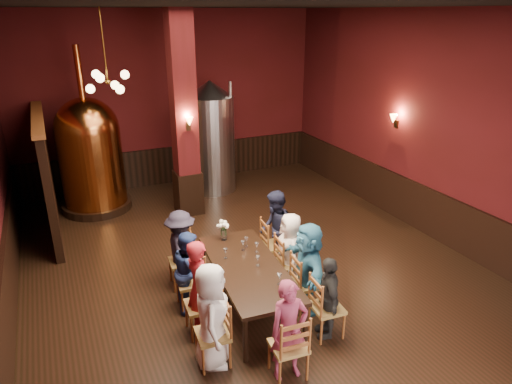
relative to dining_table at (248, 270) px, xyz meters
name	(u,v)px	position (x,y,z in m)	size (l,w,h in m)	color
room	(248,149)	(0.55, 1.22, 1.56)	(10.00, 10.02, 4.50)	black
wainscot_right	(415,205)	(4.51, 1.22, -0.19)	(0.08, 9.90, 1.00)	black
wainscot_back	(176,164)	(0.55, 6.18, -0.19)	(7.90, 0.08, 1.00)	black
wainscot_left	(8,292)	(-3.41, 1.22, -0.19)	(0.08, 9.90, 1.00)	black
column	(184,118)	(0.25, 4.02, 1.56)	(0.58, 0.58, 4.50)	#4B1014
partition	(48,176)	(-2.65, 4.42, 0.51)	(0.22, 3.50, 2.40)	black
pendant_cluster	(108,82)	(-1.25, 4.12, 2.41)	(0.90, 0.90, 1.70)	#A57226
sconce_wall	(397,120)	(4.45, 2.02, 1.51)	(0.20, 0.20, 0.36)	black
sconce_column	(188,123)	(0.25, 3.72, 1.51)	(0.20, 0.20, 0.36)	black
dining_table	(248,270)	(0.00, 0.00, 0.00)	(1.20, 2.48, 0.75)	black
chair_0	(212,334)	(-0.93, -0.93, -0.23)	(0.46, 0.46, 0.92)	brown
person_0	(212,316)	(-0.93, -0.93, 0.06)	(0.73, 0.47, 1.49)	white
chair_1	(200,305)	(-0.87, -0.26, -0.23)	(0.46, 0.46, 0.92)	brown
person_1	(200,288)	(-0.87, -0.26, 0.06)	(0.55, 0.36, 1.50)	maroon
chair_2	(191,282)	(-0.82, 0.40, -0.23)	(0.46, 0.46, 0.92)	brown
person_2	(190,271)	(-0.82, 0.40, -0.03)	(0.64, 0.32, 1.32)	navy
chair_3	(182,261)	(-0.76, 1.07, -0.23)	(0.46, 0.46, 0.92)	brown
person_3	(181,249)	(-0.76, 1.07, 0.00)	(0.89, 0.51, 1.38)	black
chair_4	(327,307)	(0.76, -1.07, -0.23)	(0.46, 0.46, 0.92)	brown
person_4	(328,297)	(0.76, -1.07, -0.06)	(0.74, 0.31, 1.27)	black
chair_5	(307,283)	(0.82, -0.40, -0.23)	(0.46, 0.46, 0.92)	brown
person_5	(307,267)	(0.82, -0.40, 0.05)	(1.37, 0.44, 1.48)	teal
chair_6	(290,263)	(0.87, 0.26, -0.23)	(0.46, 0.46, 0.92)	brown
person_6	(290,251)	(0.87, 0.26, -0.01)	(0.66, 0.43, 1.35)	white
chair_7	(275,245)	(0.93, 0.93, -0.23)	(0.46, 0.46, 0.92)	brown
person_7	(275,231)	(0.93, 0.93, 0.06)	(0.73, 0.36, 1.49)	#181A30
chair_8	(288,346)	(-0.13, -1.54, -0.23)	(0.46, 0.46, 0.92)	brown
person_8	(289,330)	(-0.13, -1.54, 0.01)	(0.51, 0.33, 1.39)	#8D2F4D
copper_kettle	(90,154)	(-1.70, 5.13, 0.69)	(1.83, 1.83, 3.77)	black
steel_vessel	(211,137)	(1.26, 5.16, 0.74)	(1.54, 1.54, 2.85)	#B2B2B7
rose_vase	(223,227)	(-0.03, 0.99, 0.30)	(0.21, 0.21, 0.36)	white
wine_glass_0	(257,248)	(0.30, 0.35, 0.15)	(0.07, 0.07, 0.17)	white
wine_glass_1	(226,254)	(-0.23, 0.38, 0.15)	(0.07, 0.07, 0.17)	white
wine_glass_2	(243,246)	(0.13, 0.50, 0.15)	(0.07, 0.07, 0.17)	white
wine_glass_3	(246,242)	(0.22, 0.59, 0.15)	(0.07, 0.07, 0.17)	white
wine_glass_4	(279,279)	(0.20, -0.65, 0.15)	(0.07, 0.07, 0.17)	white
wine_glass_5	(258,261)	(0.14, -0.05, 0.15)	(0.07, 0.07, 0.17)	white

